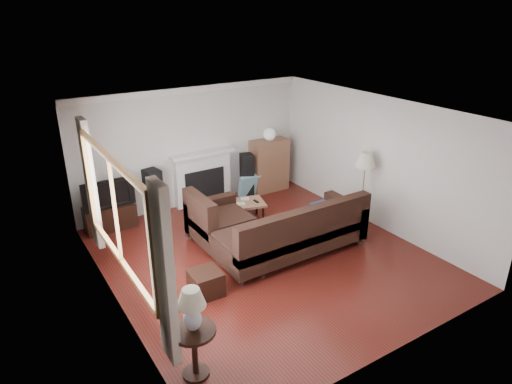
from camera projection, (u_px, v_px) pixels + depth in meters
room at (266, 189)px, 7.30m from camera, size 5.10×5.60×2.54m
window at (115, 212)px, 5.82m from camera, size 0.12×2.74×1.54m
curtain_near at (165, 276)px, 4.72m from camera, size 0.10×0.35×2.10m
curtain_far at (91, 185)px, 7.09m from camera, size 0.10×0.35×2.10m
fireplace at (203, 178)px, 9.69m from camera, size 1.40×0.26×1.15m
tv_stand at (110, 217)px, 8.70m from camera, size 0.94×0.42×0.47m
television at (107, 192)px, 8.50m from camera, size 0.97×0.13×0.56m
speaker_left at (154, 194)px, 9.07m from camera, size 0.33×0.38×1.01m
speaker_right at (247, 175)px, 10.15m from camera, size 0.35×0.38×0.95m
bookshelf at (269, 165)px, 10.39m from camera, size 0.86×0.41×1.19m
globe_lamp at (269, 134)px, 10.11m from camera, size 0.27×0.27×0.27m
sectional_sofa at (291, 229)px, 7.74m from camera, size 2.86×2.09×0.93m
coffee_table at (238, 212)px, 8.99m from camera, size 1.13×0.80×0.40m
footstool at (206, 283)px, 6.73m from camera, size 0.45×0.45×0.37m
floor_lamp at (363, 190)px, 8.61m from camera, size 0.48×0.48×1.49m
side_table at (195, 352)px, 5.21m from camera, size 0.52×0.52×0.64m
table_lamp at (192, 310)px, 4.98m from camera, size 0.32×0.32×0.53m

